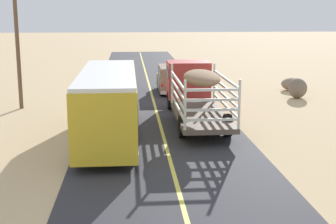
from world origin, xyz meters
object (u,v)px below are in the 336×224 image
Objects in this scene: livestock_truck at (193,85)px; boulder_mid_field at (297,88)px; boulder_far_horizon at (292,84)px; car_far at (171,78)px; power_pole_mid at (17,35)px; bus at (109,103)px.

boulder_mid_field is (7.96, 5.28, -1.11)m from livestock_truck.
livestock_truck is 5.81× the size of boulder_far_horizon.
power_pole_mid reaches higher than car_far.
power_pole_mid is at bearing -152.79° from car_far.
power_pole_mid is 5.03× the size of boulder_far_horizon.
boulder_mid_field is at bearing 6.59° from power_pole_mid.
power_pole_mid is at bearing -164.37° from boulder_far_horizon.
bus reaches higher than boulder_far_horizon.
car_far is 9.22m from boulder_far_horizon.
bus is 1.19× the size of power_pole_mid.
livestock_truck is at bearing -135.76° from boulder_far_horizon.
livestock_truck is at bearing -146.44° from boulder_mid_field.
bus is at bearing -107.41° from car_far.
bus is 13.51m from car_far.
bus is 16.02m from boulder_mid_field.
power_pole_mid is at bearing 125.87° from bus.
power_pole_mid is 20.07m from boulder_far_horizon.
boulder_far_horizon is (8.71, 8.48, -1.32)m from livestock_truck.
power_pole_mid is (-5.69, 7.87, 2.75)m from bus.
car_far is at bearing 72.59° from bus.
car_far is 8.95m from boulder_mid_field.
bus reaches higher than boulder_mid_field.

